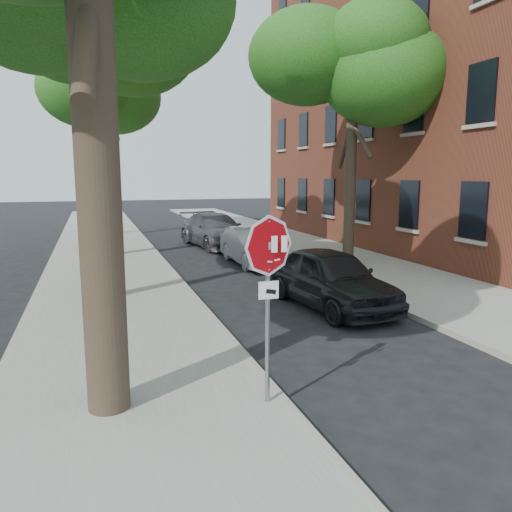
{
  "coord_description": "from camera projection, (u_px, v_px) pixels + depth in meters",
  "views": [
    {
      "loc": [
        -2.9,
        -6.17,
        3.25
      ],
      "look_at": [
        -0.61,
        0.78,
        2.05
      ],
      "focal_mm": 35.0,
      "sensor_mm": 36.0,
      "label": 1
    }
  ],
  "objects": [
    {
      "name": "curb_right",
      "position": [
        277.0,
        256.0,
        19.65
      ],
      "size": [
        0.12,
        55.0,
        0.13
      ],
      "primitive_type": "cube",
      "color": "#9E9384",
      "rests_on": "ground"
    },
    {
      "name": "ground",
      "position": [
        313.0,
        402.0,
        7.2
      ],
      "size": [
        120.0,
        120.0,
        0.0
      ],
      "primitive_type": "plane",
      "color": "black",
      "rests_on": "ground"
    },
    {
      "name": "stop_sign",
      "position": [
        268.0,
        273.0,
        6.64
      ],
      "size": [
        0.76,
        0.34,
        2.61
      ],
      "color": "gray",
      "rests_on": "sidewalk_left"
    },
    {
      "name": "tree_right",
      "position": [
        352.0,
        59.0,
        17.36
      ],
      "size": [
        5.29,
        4.91,
        9.33
      ],
      "color": "black",
      "rests_on": "sidewalk_right"
    },
    {
      "name": "sidewalk_left",
      "position": [
        107.0,
        266.0,
        17.67
      ],
      "size": [
        4.0,
        55.0,
        0.12
      ],
      "primitive_type": "cube",
      "color": "gray",
      "rests_on": "ground"
    },
    {
      "name": "car_a",
      "position": [
        330.0,
        278.0,
        12.25
      ],
      "size": [
        2.15,
        4.46,
        1.47
      ],
      "primitive_type": "imported",
      "rotation": [
        0.0,
        0.0,
        0.1
      ],
      "color": "black",
      "rests_on": "ground"
    },
    {
      "name": "apartment_building",
      "position": [
        463.0,
        80.0,
        23.41
      ],
      "size": [
        12.2,
        20.2,
        15.3
      ],
      "color": "brown",
      "rests_on": "ground"
    },
    {
      "name": "car_b",
      "position": [
        253.0,
        246.0,
        18.08
      ],
      "size": [
        1.47,
        4.14,
        1.36
      ],
      "primitive_type": "imported",
      "rotation": [
        0.0,
        0.0,
        0.01
      ],
      "color": "gray",
      "rests_on": "ground"
    },
    {
      "name": "tree_far",
      "position": [
        89.0,
        95.0,
        24.98
      ],
      "size": [
        5.29,
        4.91,
        9.33
      ],
      "color": "black",
      "rests_on": "sidewalk_left"
    },
    {
      "name": "tree_mid_b",
      "position": [
        96.0,
        44.0,
        18.4
      ],
      "size": [
        5.88,
        5.46,
        10.36
      ],
      "color": "black",
      "rests_on": "sidewalk_left"
    },
    {
      "name": "car_c",
      "position": [
        215.0,
        230.0,
        22.64
      ],
      "size": [
        2.75,
        5.38,
        1.5
      ],
      "primitive_type": "imported",
      "rotation": [
        0.0,
        0.0,
        0.13
      ],
      "color": "#4A494E",
      "rests_on": "ground"
    },
    {
      "name": "sidewalk_right",
      "position": [
        324.0,
        254.0,
        20.29
      ],
      "size": [
        4.0,
        55.0,
        0.12
      ],
      "primitive_type": "cube",
      "color": "gray",
      "rests_on": "ground"
    },
    {
      "name": "curb_left",
      "position": [
        165.0,
        262.0,
        18.3
      ],
      "size": [
        0.12,
        55.0,
        0.13
      ],
      "primitive_type": "cube",
      "color": "#9E9384",
      "rests_on": "ground"
    }
  ]
}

